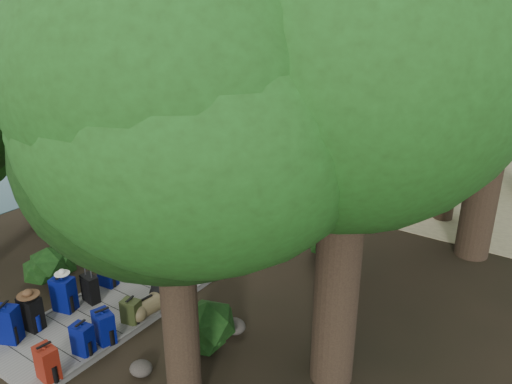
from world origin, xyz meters
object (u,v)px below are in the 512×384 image
Objects in this scene: backpack_left_a at (7,322)px; backpack_right_b at (82,338)px; backpack_left_c at (64,292)px; kayak at (298,151)px; sun_lounger at (454,172)px; suitcase_on_boardwalk at (90,289)px; backpack_right_d at (131,310)px; lone_suitcase_on_sand at (339,170)px; duffel_right_khaki at (147,306)px; backpack_left_d at (108,273)px; backpack_right_c at (104,325)px; duffel_right_black at (171,285)px; backpack_right_a at (47,361)px; backpack_left_b at (31,311)px.

backpack_left_a is 1.23× the size of backpack_right_b.
backpack_left_c is 0.29× the size of kayak.
backpack_right_b is 14.58m from sun_lounger.
backpack_left_c reaches higher than suitcase_on_boardwalk.
backpack_left_a reaches higher than backpack_right_d.
suitcase_on_boardwalk reaches higher than backpack_right_d.
duffel_right_khaki is at bearing -73.35° from lone_suitcase_on_sand.
backpack_left_d is 2.11m from backpack_right_c.
backpack_right_d is 10.69m from lone_suitcase_on_sand.
lone_suitcase_on_sand is at bearing 108.68° from backpack_right_c.
duffel_right_black is at bearing -73.76° from lone_suitcase_on_sand.
duffel_right_black is at bearing -49.52° from kayak.
backpack_right_a is at bearing -84.04° from duffel_right_khaki.
backpack_right_d is at bearing 97.81° from backpack_right_a.
backpack_right_c is (1.55, 1.04, -0.05)m from backpack_left_a.
backpack_left_a reaches higher than backpack_left_d.
backpack_right_c is 1.93m from duffel_right_black.
sun_lounger is at bearing 62.07° from backpack_left_d.
backpack_left_c reaches higher than backpack_right_c.
backpack_left_a is 1.61m from backpack_right_b.
lone_suitcase_on_sand is at bearing 59.71° from backpack_left_a.
sun_lounger is at bearing 83.32° from duffel_right_khaki.
duffel_right_black is at bearing 108.71° from backpack_right_c.
duffel_right_khaki is 10.32m from lone_suitcase_on_sand.
sun_lounger is (3.02, 12.70, -0.02)m from duffel_right_khaki.
duffel_right_khaki reaches higher than kayak.
backpack_right_c is at bearing -84.46° from duffel_right_khaki.
backpack_left_c reaches higher than backpack_left_d.
sun_lounger is (6.39, 0.60, 0.12)m from kayak.
backpack_right_d is 1.20m from duffel_right_black.
backpack_right_a is 12.65m from lone_suitcase_on_sand.
backpack_right_d is 0.97× the size of duffel_right_khaki.
kayak is at bearing 92.69° from backpack_right_d.
backpack_left_c is 1.18m from backpack_left_d.
backpack_right_c reaches higher than suitcase_on_boardwalk.
backpack_left_c is 1.12× the size of duffel_right_black.
backpack_left_c is at bearing -173.85° from backpack_right_d.
kayak is at bearing 82.14° from backpack_left_c.
backpack_right_d is (0.01, 1.18, -0.06)m from backpack_right_b.
backpack_right_c reaches higher than backpack_left_d.
backpack_right_d is (1.50, 0.50, -0.14)m from backpack_left_c.
backpack_left_d is 0.84× the size of backpack_right_a.
lone_suitcase_on_sand is 0.21× the size of kayak.
backpack_left_c reaches higher than sun_lounger.
backpack_right_b is 2.38m from duffel_right_black.
backpack_right_b reaches higher than backpack_left_d.
backpack_right_c is (1.54, 0.55, -0.03)m from backpack_left_b.
backpack_left_a reaches higher than kayak.
backpack_right_b is (1.48, 0.09, -0.05)m from backpack_left_b.
backpack_left_c is at bearing -126.75° from duffel_right_black.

